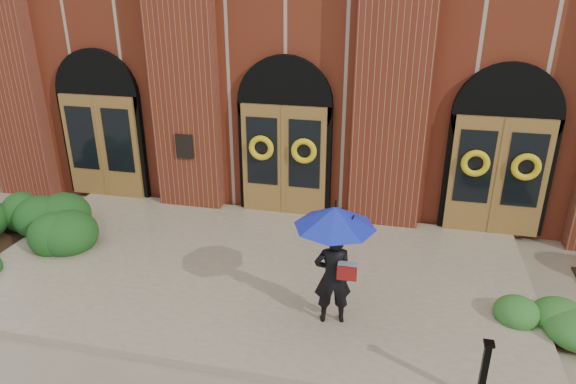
% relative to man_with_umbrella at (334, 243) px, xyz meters
% --- Properties ---
extents(ground, '(90.00, 90.00, 0.00)m').
position_rel_man_with_umbrella_xyz_m(ground, '(-1.68, 1.08, -1.53)').
color(ground, gray).
rests_on(ground, ground).
extents(landing, '(10.00, 5.30, 0.15)m').
position_rel_man_with_umbrella_xyz_m(landing, '(-1.68, 1.23, -1.45)').
color(landing, tan).
rests_on(landing, ground).
extents(church_building, '(16.20, 12.53, 7.00)m').
position_rel_man_with_umbrella_xyz_m(church_building, '(-1.68, 9.86, 1.97)').
color(church_building, maroon).
rests_on(church_building, ground).
extents(man_with_umbrella, '(1.49, 1.49, 1.97)m').
position_rel_man_with_umbrella_xyz_m(man_with_umbrella, '(0.00, 0.00, 0.00)').
color(man_with_umbrella, black).
rests_on(man_with_umbrella, landing).
extents(metal_post, '(0.13, 0.13, 0.94)m').
position_rel_man_with_umbrella_xyz_m(metal_post, '(2.10, -1.27, -0.88)').
color(metal_post, black).
rests_on(metal_post, landing).
extents(hedge_wall_left, '(3.28, 1.31, 0.84)m').
position_rel_man_with_umbrella_xyz_m(hedge_wall_left, '(-6.88, 1.58, -1.11)').
color(hedge_wall_left, '#1A4717').
rests_on(hedge_wall_left, ground).
extents(hedge_front_right, '(1.34, 1.15, 0.47)m').
position_rel_man_with_umbrella_xyz_m(hedge_front_right, '(3.42, 0.87, -1.29)').
color(hedge_front_right, '#2B6424').
rests_on(hedge_front_right, ground).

